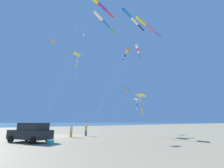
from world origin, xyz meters
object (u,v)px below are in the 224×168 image
at_px(person_child_green_jacket, 86,129).
at_px(cooler_box, 50,142).
at_px(kite_delta_white_trailing, 137,99).
at_px(kite_delta_striped_overhead, 141,95).
at_px(kite_windsock_blue_topmost, 97,2).
at_px(kite_delta_green_low_center, 126,88).
at_px(kite_windsock_purple_drifting, 146,25).
at_px(kite_delta_red_high_left, 77,55).
at_px(parked_car, 31,132).
at_px(person_adult_flyer, 71,129).
at_px(kite_windsock_long_streamer_left, 138,51).
at_px(kite_windsock_checkered_midright, 102,20).
at_px(kite_windsock_teal_far_right, 126,53).
at_px(kite_delta_magenta_far_left, 53,41).
at_px(kite_windsock_yellow_midlevel, 131,17).

bearing_deg(person_child_green_jacket, cooler_box, -54.32).
bearing_deg(kite_delta_white_trailing, kite_delta_striped_overhead, -48.07).
distance_m(cooler_box, kite_windsock_blue_topmost, 22.19).
bearing_deg(kite_delta_white_trailing, person_child_green_jacket, -93.75).
relative_size(person_child_green_jacket, kite_windsock_blue_topmost, 0.08).
xyz_separation_m(kite_delta_green_low_center, kite_windsock_purple_drifting, (1.10, 5.04, 13.63)).
xyz_separation_m(kite_windsock_blue_topmost, kite_delta_red_high_left, (-12.52, 4.41, -3.96)).
xyz_separation_m(parked_car, kite_delta_white_trailing, (-2.02, 19.31, 5.13)).
xyz_separation_m(person_child_green_jacket, kite_delta_green_low_center, (1.88, 6.64, 6.57)).
xyz_separation_m(cooler_box, person_adult_flyer, (-5.11, 5.06, 0.80)).
relative_size(kite_windsock_long_streamer_left, kite_delta_green_low_center, 1.93).
height_order(person_adult_flyer, kite_delta_striped_overhead, kite_delta_striped_overhead).
bearing_deg(kite_windsock_purple_drifting, kite_delta_red_high_left, -152.37).
bearing_deg(kite_windsock_checkered_midright, kite_windsock_purple_drifting, 96.27).
distance_m(kite_windsock_teal_far_right, kite_delta_striped_overhead, 15.01).
height_order(cooler_box, kite_windsock_long_streamer_left, kite_windsock_long_streamer_left).
xyz_separation_m(kite_windsock_teal_far_right, kite_windsock_checkered_midright, (5.78, -11.51, -0.08)).
distance_m(kite_windsock_checkered_midright, kite_windsock_purple_drifting, 13.76).
relative_size(person_adult_flyer, person_child_green_jacket, 1.11).
relative_size(kite_windsock_long_streamer_left, kite_windsock_teal_far_right, 0.93).
distance_m(kite_delta_magenta_far_left, kite_delta_red_high_left, 7.49).
height_order(parked_car, kite_windsock_yellow_midlevel, kite_windsock_yellow_midlevel).
height_order(parked_car, kite_delta_red_high_left, kite_delta_red_high_left).
height_order(person_child_green_jacket, kite_delta_magenta_far_left, kite_delta_magenta_far_left).
distance_m(person_adult_flyer, kite_windsock_long_streamer_left, 17.89).
height_order(kite_windsock_blue_topmost, kite_windsock_purple_drifting, kite_windsock_purple_drifting).
height_order(cooler_box, kite_windsock_checkered_midright, kite_windsock_checkered_midright).
height_order(person_child_green_jacket, kite_delta_white_trailing, kite_delta_white_trailing).
bearing_deg(kite_windsock_purple_drifting, kite_windsock_blue_topmost, -95.61).
bearing_deg(kite_delta_green_low_center, kite_windsock_yellow_midlevel, -33.66).
height_order(kite_windsock_long_streamer_left, kite_windsock_checkered_midright, kite_windsock_checkered_midright).
bearing_deg(kite_delta_magenta_far_left, kite_delta_striped_overhead, 22.97).
xyz_separation_m(cooler_box, kite_windsock_teal_far_right, (-6.92, 18.24, 15.69)).
distance_m(kite_delta_white_trailing, kite_delta_striped_overhead, 9.42).
bearing_deg(person_adult_flyer, kite_windsock_long_streamer_left, 76.91).
relative_size(kite_windsock_purple_drifting, kite_windsock_yellow_midlevel, 1.16).
distance_m(kite_windsock_long_streamer_left, kite_windsock_purple_drifting, 7.16).
bearing_deg(parked_car, kite_windsock_long_streamer_left, 88.97).
distance_m(kite_delta_magenta_far_left, kite_windsock_yellow_midlevel, 14.78).
relative_size(kite_delta_white_trailing, kite_windsock_yellow_midlevel, 0.63).
relative_size(person_child_green_jacket, kite_windsock_teal_far_right, 0.10).
bearing_deg(cooler_box, kite_windsock_blue_topmost, 115.20).
bearing_deg(kite_windsock_teal_far_right, kite_windsock_long_streamer_left, -22.21).
height_order(kite_windsock_long_streamer_left, kite_windsock_purple_drifting, kite_windsock_purple_drifting).
height_order(kite_delta_striped_overhead, kite_windsock_yellow_midlevel, kite_windsock_yellow_midlevel).
distance_m(kite_windsock_long_streamer_left, kite_windsock_checkered_midright, 9.86).
bearing_deg(kite_windsock_purple_drifting, kite_windsock_teal_far_right, -165.77).
height_order(kite_windsock_long_streamer_left, kite_delta_striped_overhead, kite_windsock_long_streamer_left).
xyz_separation_m(kite_delta_white_trailing, kite_delta_striped_overhead, (6.28, -6.99, -0.68)).
bearing_deg(kite_windsock_yellow_midlevel, kite_windsock_checkered_midright, -97.27).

